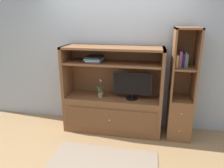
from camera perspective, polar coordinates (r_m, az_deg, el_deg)
name	(u,v)px	position (r m, az deg, el deg)	size (l,w,h in m)	color
ground_plane	(108,141)	(3.64, -1.10, -15.08)	(8.00, 8.00, 0.00)	#99754C
painted_rear_wall	(116,50)	(3.84, 1.16, 9.16)	(6.00, 0.10, 2.80)	#9EA8B2
area_rug	(102,164)	(3.15, -2.64, -20.89)	(1.53, 0.83, 0.01)	gray
media_console	(113,104)	(3.76, 0.16, -5.54)	(1.70, 0.55, 1.51)	brown
tv_monitor	(132,85)	(3.54, 5.50, -0.24)	(0.65, 0.20, 0.46)	black
potted_plant	(100,93)	(3.67, -3.16, -2.46)	(0.14, 0.09, 0.32)	#8C7251
magazine_stack	(95,59)	(3.59, -4.74, 6.84)	(0.30, 0.35, 0.09)	purple
bookshelf_tall	(180,102)	(3.69, 18.03, -4.69)	(0.38, 0.48, 1.83)	brown
upright_book_row	(181,60)	(3.48, 18.30, 6.23)	(0.18, 0.18, 0.25)	gold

